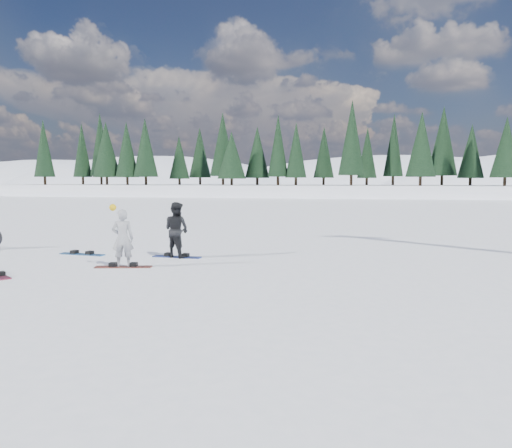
{
  "coord_description": "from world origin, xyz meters",
  "views": [
    {
      "loc": [
        5.58,
        -12.68,
        2.36
      ],
      "look_at": [
        2.89,
        0.96,
        1.1
      ],
      "focal_mm": 35.0,
      "sensor_mm": 36.0,
      "label": 1
    }
  ],
  "objects": [
    {
      "name": "alpine_backdrop",
      "position": [
        -11.72,
        189.16,
        -13.97
      ],
      "size": [
        412.5,
        227.0,
        53.2
      ],
      "color": "white",
      "rests_on": "ground"
    },
    {
      "name": "snowboard_loose_c",
      "position": [
        -2.73,
        1.37,
        0.01
      ],
      "size": [
        1.52,
        0.45,
        0.03
      ],
      "primitive_type": "cube",
      "rotation": [
        0.0,
        0.0,
        -0.12
      ],
      "color": "#1C5C9F",
      "rests_on": "ground"
    },
    {
      "name": "snowboard_woman",
      "position": [
        -0.45,
        -0.46,
        0.01
      ],
      "size": [
        1.53,
        0.59,
        0.03
      ],
      "primitive_type": "cube",
      "rotation": [
        0.0,
        0.0,
        0.21
      ],
      "color": "maroon",
      "rests_on": "ground"
    },
    {
      "name": "snowboarder_man",
      "position": [
        0.35,
        1.46,
        0.84
      ],
      "size": [
        0.99,
        0.89,
        1.67
      ],
      "primitive_type": "imported",
      "rotation": [
        0.0,
        0.0,
        2.76
      ],
      "color": "black",
      "rests_on": "ground"
    },
    {
      "name": "snowboarder_woman",
      "position": [
        -0.45,
        -0.46,
        0.79
      ],
      "size": [
        0.65,
        0.52,
        1.7
      ],
      "rotation": [
        0.0,
        0.0,
        3.43
      ],
      "color": "#A5A5AA",
      "rests_on": "ground"
    },
    {
      "name": "snowboard_man",
      "position": [
        0.35,
        1.46,
        0.01
      ],
      "size": [
        1.51,
        0.37,
        0.03
      ],
      "primitive_type": "cube",
      "rotation": [
        0.0,
        0.0,
        -0.06
      ],
      "color": "navy",
      "rests_on": "ground"
    },
    {
      "name": "ground",
      "position": [
        0.0,
        0.0,
        0.0
      ],
      "size": [
        420.0,
        420.0,
        0.0
      ],
      "primitive_type": "plane",
      "color": "white",
      "rests_on": "ground"
    }
  ]
}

